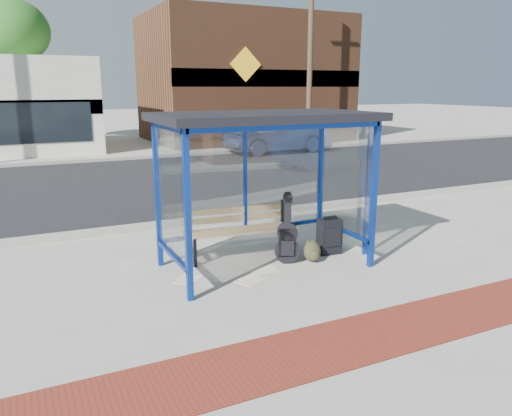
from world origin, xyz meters
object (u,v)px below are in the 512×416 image
bench (240,227)px  guitar_bag (287,239)px  suitcase (330,236)px  fire_hydrant (326,137)px  parked_car (278,135)px  backpack (313,252)px

bench → guitar_bag: 0.86m
suitcase → fire_hydrant: (9.15, 13.96, 0.09)m
suitcase → guitar_bag: bearing=-168.7°
guitar_bag → suitcase: size_ratio=1.67×
parked_car → guitar_bag: bearing=149.5°
bench → fire_hydrant: bench is taller
fire_hydrant → backpack: bearing=-124.2°
bench → parked_car: 13.69m
bench → guitar_bag: guitar_bag is taller
guitar_bag → backpack: 0.49m
suitcase → fire_hydrant: 16.69m
backpack → parked_car: (6.06, 12.53, 0.60)m
parked_car → fire_hydrant: bearing=-68.0°
suitcase → backpack: 0.54m
fire_hydrant → suitcase: bearing=-123.2°
guitar_bag → fire_hydrant: size_ratio=1.53×
parked_car → suitcase: bearing=152.6°
backpack → suitcase: bearing=33.0°
suitcase → backpack: size_ratio=1.89×
backpack → fire_hydrant: fire_hydrant is taller
guitar_bag → suitcase: guitar_bag is taller
bench → backpack: bearing=-33.1°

